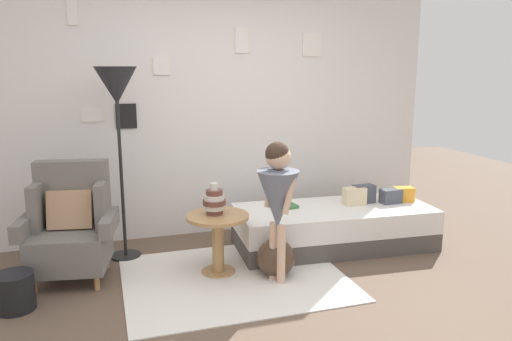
# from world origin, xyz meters

# --- Properties ---
(ground_plane) EXTENTS (12.00, 12.00, 0.00)m
(ground_plane) POSITION_xyz_m (0.00, 0.00, 0.00)
(ground_plane) COLOR brown
(gallery_wall) EXTENTS (4.80, 0.12, 2.60)m
(gallery_wall) POSITION_xyz_m (-0.00, 1.95, 1.30)
(gallery_wall) COLOR silver
(gallery_wall) RESTS_ON ground
(rug) EXTENTS (1.82, 1.49, 0.01)m
(rug) POSITION_xyz_m (-0.13, 0.66, 0.01)
(rug) COLOR silver
(rug) RESTS_ON ground
(armchair) EXTENTS (0.83, 0.68, 0.97)m
(armchair) POSITION_xyz_m (-1.42, 1.11, 0.44)
(armchair) COLOR tan
(armchair) RESTS_ON ground
(daybed) EXTENTS (1.95, 0.91, 0.40)m
(daybed) POSITION_xyz_m (1.00, 1.09, 0.20)
(daybed) COLOR #4C4742
(daybed) RESTS_ON ground
(pillow_head) EXTENTS (0.21, 0.16, 0.14)m
(pillow_head) POSITION_xyz_m (1.77, 1.09, 0.47)
(pillow_head) COLOR orange
(pillow_head) RESTS_ON daybed
(pillow_mid) EXTENTS (0.21, 0.13, 0.14)m
(pillow_mid) POSITION_xyz_m (1.60, 1.07, 0.47)
(pillow_mid) COLOR #474C56
(pillow_mid) RESTS_ON daybed
(pillow_back) EXTENTS (0.22, 0.13, 0.18)m
(pillow_back) POSITION_xyz_m (1.35, 1.16, 0.49)
(pillow_back) COLOR #474C56
(pillow_back) RESTS_ON daybed
(pillow_extra) EXTENTS (0.22, 0.13, 0.17)m
(pillow_extra) POSITION_xyz_m (1.22, 1.12, 0.49)
(pillow_extra) COLOR beige
(pillow_extra) RESTS_ON daybed
(side_table) EXTENTS (0.53, 0.53, 0.52)m
(side_table) POSITION_xyz_m (-0.23, 0.81, 0.37)
(side_table) COLOR tan
(side_table) RESTS_ON ground
(vase_striped) EXTENTS (0.20, 0.20, 0.27)m
(vase_striped) POSITION_xyz_m (-0.25, 0.84, 0.63)
(vase_striped) COLOR brown
(vase_striped) RESTS_ON side_table
(floor_lamp) EXTENTS (0.37, 0.37, 1.75)m
(floor_lamp) POSITION_xyz_m (-0.98, 1.43, 1.51)
(floor_lamp) COLOR black
(floor_lamp) RESTS_ON ground
(person_child) EXTENTS (0.34, 0.34, 1.17)m
(person_child) POSITION_xyz_m (0.19, 0.49, 0.75)
(person_child) COLOR #D8AD8E
(person_child) RESTS_ON ground
(book_on_daybed) EXTENTS (0.24, 0.19, 0.03)m
(book_on_daybed) POSITION_xyz_m (0.53, 1.22, 0.42)
(book_on_daybed) COLOR #3C7540
(book_on_daybed) RESTS_ON daybed
(demijohn_near) EXTENTS (0.32, 0.32, 0.41)m
(demijohn_near) POSITION_xyz_m (0.21, 0.60, 0.17)
(demijohn_near) COLOR #473323
(demijohn_near) RESTS_ON ground
(magazine_basket) EXTENTS (0.28, 0.28, 0.28)m
(magazine_basket) POSITION_xyz_m (-1.80, 0.61, 0.14)
(magazine_basket) COLOR black
(magazine_basket) RESTS_ON ground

